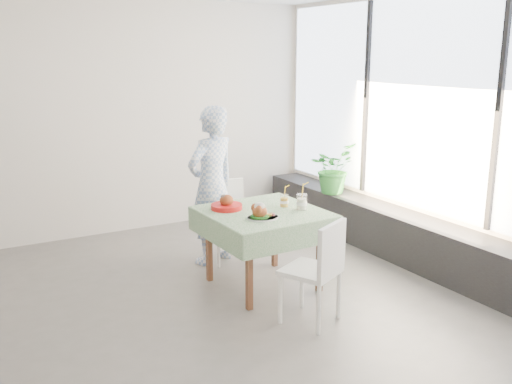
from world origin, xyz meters
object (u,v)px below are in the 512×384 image
chair_far (230,236)px  main_dish (261,213)px  cafe_table (263,240)px  potted_plant (333,168)px  diner (212,186)px  juice_cup_orange (284,201)px  chair_near (312,291)px

chair_far → main_dish: main_dish is taller
cafe_table → potted_plant: bearing=33.4°
potted_plant → diner: bearing=-173.0°
juice_cup_orange → diner: bearing=115.2°
main_dish → cafe_table: bearing=55.5°
main_dish → juice_cup_orange: juice_cup_orange is taller
diner → juice_cup_orange: (0.38, -0.81, -0.03)m
cafe_table → juice_cup_orange: size_ratio=4.51×
chair_far → chair_near: bearing=-92.5°
diner → juice_cup_orange: 0.89m
chair_far → main_dish: (-0.19, -1.00, 0.53)m
chair_near → juice_cup_orange: 1.06m
chair_far → main_dish: 1.15m
cafe_table → main_dish: (-0.15, -0.21, 0.33)m
chair_far → main_dish: size_ratio=2.89×
diner → chair_near: bearing=76.0°
cafe_table → chair_near: chair_near is taller
main_dish → juice_cup_orange: bearing=31.8°
chair_far → chair_near: size_ratio=0.98×
diner → juice_cup_orange: size_ratio=6.97×
main_dish → chair_far: bearing=79.3°
cafe_table → main_dish: main_dish is taller
chair_near → potted_plant: bearing=49.4°
cafe_table → potted_plant: (1.59, 1.05, 0.35)m
juice_cup_orange → potted_plant: size_ratio=0.39×
chair_far → juice_cup_orange: bearing=-74.7°
cafe_table → chair_near: size_ratio=1.23×
cafe_table → diner: 0.93m
chair_near → diner: diner is taller
diner → potted_plant: (1.72, 0.21, -0.02)m
cafe_table → diner: (-0.13, 0.84, 0.37)m
cafe_table → main_dish: bearing=-124.5°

